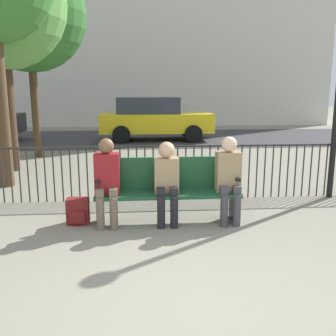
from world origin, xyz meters
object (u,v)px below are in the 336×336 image
Objects in this scene: seated_person_1 at (167,178)px; park_bench at (168,187)px; seated_person_0 at (107,178)px; parked_car_0 at (154,118)px; backpack at (78,211)px; seated_person_2 at (229,175)px; tree_1 at (29,14)px.

park_bench is at bearing 80.51° from seated_person_1.
seated_person_0 is 0.82m from seated_person_1.
parked_car_0 is at bearing 88.63° from seated_person_1.
backpack is at bearing 167.41° from seated_person_0.
park_bench is 9.11m from parked_car_0.
seated_person_2 is 3.33× the size of backpack.
seated_person_0 is 0.29× the size of parked_car_0.
seated_person_1 is 3.16× the size of backpack.
seated_person_0 reaches higher than park_bench.
seated_person_1 reaches higher than park_bench.
park_bench is at bearing 171.39° from seated_person_2.
parked_car_0 is (-0.66, 9.23, 0.15)m from seated_person_2.
seated_person_1 is at bearing -91.37° from parked_car_0.
park_bench is 0.38× the size of tree_1.
parked_car_0 is (0.20, 9.10, 0.34)m from park_bench.
seated_person_0 is 3.32× the size of backpack.
park_bench is 5.52× the size of backpack.
seated_person_1 is at bearing -99.49° from park_bench.
parked_car_0 is at bearing 83.54° from seated_person_0.
seated_person_2 is at bearing -8.61° from park_bench.
parked_car_0 reaches higher than seated_person_2.
tree_1 is at bearing 109.27° from backpack.
tree_1 is (-2.00, 5.72, 3.69)m from backpack.
seated_person_0 is at bearing 179.79° from seated_person_1.
seated_person_1 is 0.22× the size of tree_1.
seated_person_0 is 0.67m from backpack.
seated_person_1 is 7.40m from tree_1.
tree_1 reaches higher than backpack.
parked_car_0 is at bearing 94.07° from seated_person_2.
park_bench is 0.88m from seated_person_0.
backpack is (-1.26, 0.10, -0.49)m from seated_person_1.
backpack is 0.07× the size of tree_1.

